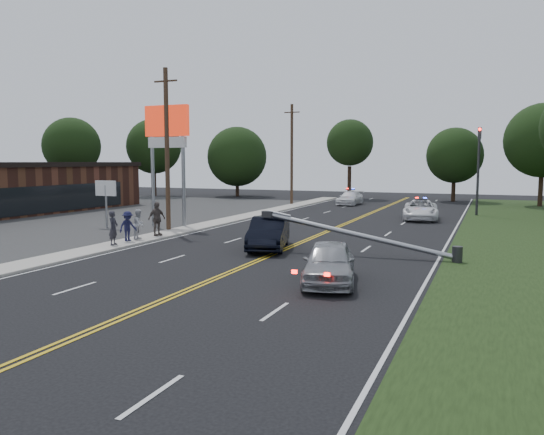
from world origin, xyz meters
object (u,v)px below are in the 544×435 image
at_px(traffic_signal, 478,163).
at_px(emergency_a, 421,210).
at_px(small_sign, 106,192).
at_px(bystander_a, 113,228).
at_px(utility_pole_mid, 167,149).
at_px(bystander_d, 157,219).
at_px(emergency_b, 350,198).
at_px(bystander_b, 139,224).
at_px(fallen_streetlight, 367,236).
at_px(crashed_sedan, 269,233).
at_px(utility_pole_far, 292,154).
at_px(pylon_sign, 167,136).
at_px(waiting_sedan, 329,262).
at_px(bystander_c, 128,226).

height_order(traffic_signal, emergency_a, traffic_signal).
relative_size(small_sign, bystander_a, 1.79).
bearing_deg(bystander_a, emergency_a, -47.45).
xyz_separation_m(utility_pole_mid, bystander_d, (0.99, -2.66, -4.00)).
bearing_deg(utility_pole_mid, emergency_b, 77.58).
distance_m(small_sign, bystander_b, 7.14).
xyz_separation_m(fallen_streetlight, crashed_sedan, (-4.97, 0.15, -0.13)).
distance_m(utility_pole_mid, utility_pole_far, 22.00).
xyz_separation_m(pylon_sign, bystander_d, (2.29, -4.66, -4.91)).
relative_size(utility_pole_mid, emergency_b, 2.16).
xyz_separation_m(utility_pole_far, crashed_sedan, (8.41, -25.85, -4.29)).
relative_size(fallen_streetlight, waiting_sedan, 2.12).
bearing_deg(crashed_sedan, small_sign, 148.02).
height_order(fallen_streetlight, crashed_sedan, fallen_streetlight).
height_order(small_sign, emergency_b, small_sign).
bearing_deg(bystander_d, pylon_sign, 44.82).
relative_size(utility_pole_far, crashed_sedan, 2.08).
distance_m(traffic_signal, emergency_a, 7.21).
relative_size(utility_pole_mid, bystander_a, 5.76).
xyz_separation_m(traffic_signal, bystander_d, (-16.51, -20.65, -3.12)).
xyz_separation_m(fallen_streetlight, bystander_a, (-12.47, -2.34, 0.07)).
bearing_deg(bystander_d, bystander_c, -166.83).
bearing_deg(emergency_a, emergency_b, 119.29).
height_order(small_sign, utility_pole_mid, utility_pole_mid).
bearing_deg(waiting_sedan, small_sign, 137.67).
bearing_deg(bystander_b, pylon_sign, 8.33).
xyz_separation_m(waiting_sedan, bystander_b, (-12.46, 5.77, 0.19)).
bearing_deg(traffic_signal, pylon_sign, -139.61).
xyz_separation_m(waiting_sedan, bystander_a, (-12.39, 3.57, 0.23)).
relative_size(traffic_signal, fallen_streetlight, 0.75).
relative_size(utility_pole_far, emergency_b, 2.16).
relative_size(traffic_signal, waiting_sedan, 1.60).
distance_m(bystander_a, bystander_c, 1.37).
relative_size(small_sign, crashed_sedan, 0.65).
distance_m(pylon_sign, emergency_a, 19.30).
distance_m(small_sign, bystander_d, 6.49).
bearing_deg(bystander_c, bystander_a, -155.97).
xyz_separation_m(bystander_c, bystander_d, (0.22, 2.33, 0.17)).
distance_m(bystander_b, bystander_c, 0.86).
distance_m(utility_pole_far, emergency_a, 16.99).
bearing_deg(bystander_a, fallen_streetlight, -93.28).
distance_m(crashed_sedan, bystander_d, 7.53).
height_order(bystander_a, bystander_b, bystander_a).
bearing_deg(small_sign, bystander_d, -24.67).
bearing_deg(small_sign, fallen_streetlight, -12.40).
xyz_separation_m(fallen_streetlight, bystander_d, (-12.40, 1.34, 0.17)).
xyz_separation_m(utility_pole_far, bystander_a, (0.92, -28.34, -4.10)).
xyz_separation_m(utility_pole_mid, bystander_a, (0.92, -6.34, -4.10)).
bearing_deg(emergency_a, bystander_b, -133.41).
xyz_separation_m(fallen_streetlight, utility_pole_far, (-13.39, 26.00, 4.17)).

